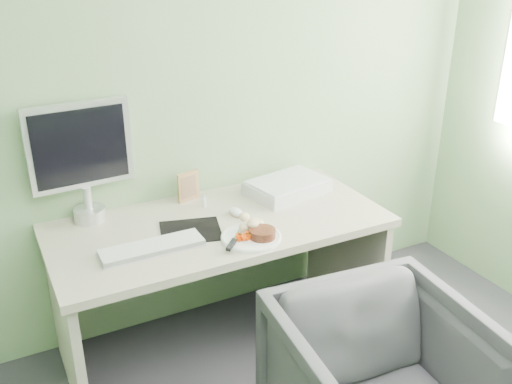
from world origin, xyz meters
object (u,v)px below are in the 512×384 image
desk (220,255)px  monitor (81,156)px  plate (251,238)px  scanner (287,187)px

desk → monitor: monitor is taller
desk → monitor: (-0.55, 0.32, 0.51)m
plate → scanner: (0.40, 0.37, 0.02)m
desk → plate: size_ratio=5.86×
plate → desk: bearing=104.8°
plate → scanner: size_ratio=0.67×
desk → scanner: scanner is taller
desk → monitor: size_ratio=2.80×
scanner → desk: bearing=-173.5°
desk → plate: 0.30m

